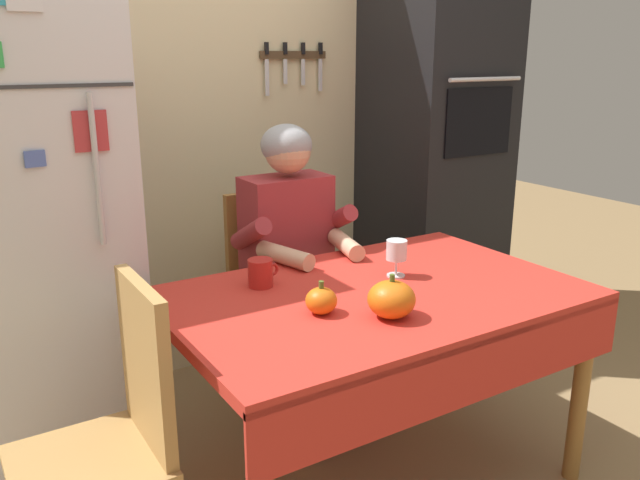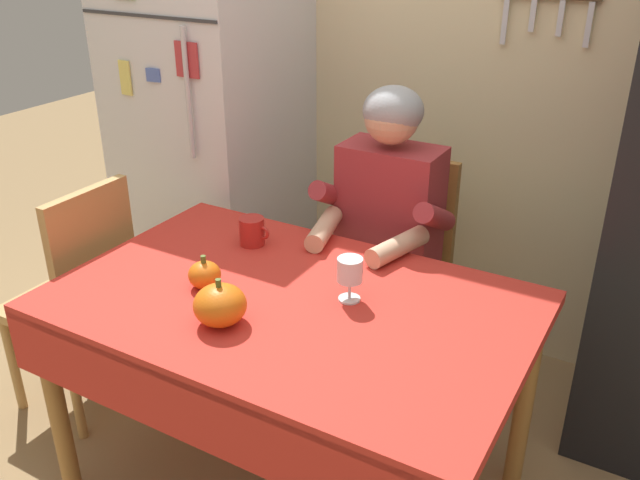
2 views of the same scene
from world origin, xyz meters
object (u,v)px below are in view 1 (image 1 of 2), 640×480
at_px(wall_oven, 435,146).
at_px(pumpkin_medium, 391,299).
at_px(seated_person, 295,248).
at_px(refrigerator, 27,228).
at_px(chair_left_side, 115,431).
at_px(chair_behind_person, 274,286).
at_px(wine_glass, 397,252).
at_px(pumpkin_large, 321,301).
at_px(dining_table, 378,316).
at_px(coffee_mug, 261,273).

height_order(wall_oven, pumpkin_medium, wall_oven).
height_order(seated_person, pumpkin_medium, seated_person).
distance_m(refrigerator, chair_left_side, 0.96).
relative_size(chair_behind_person, wine_glass, 6.86).
relative_size(seated_person, pumpkin_medium, 8.42).
height_order(wall_oven, chair_behind_person, wall_oven).
distance_m(chair_behind_person, pumpkin_large, 0.93).
xyz_separation_m(refrigerator, pumpkin_large, (0.69, -0.93, -0.12)).
height_order(chair_left_side, pumpkin_large, chair_left_side).
bearing_deg(chair_left_side, refrigerator, 93.20).
bearing_deg(dining_table, pumpkin_large, -169.13).
relative_size(dining_table, chair_left_side, 1.51).
xyz_separation_m(chair_left_side, pumpkin_medium, (0.81, -0.19, 0.29)).
height_order(pumpkin_large, pumpkin_medium, pumpkin_medium).
relative_size(pumpkin_large, pumpkin_medium, 0.72).
relative_size(wall_oven, coffee_mug, 18.45).
bearing_deg(coffee_mug, pumpkin_large, -81.44).
relative_size(seated_person, pumpkin_large, 11.74).
distance_m(dining_table, pumpkin_large, 0.29).
bearing_deg(chair_behind_person, refrigerator, 174.68).
height_order(dining_table, pumpkin_medium, pumpkin_medium).
xyz_separation_m(wall_oven, pumpkin_medium, (-1.14, -1.11, -0.25)).
distance_m(seated_person, wine_glass, 0.53).
xyz_separation_m(dining_table, pumpkin_large, (-0.26, -0.05, 0.13)).
distance_m(dining_table, seated_person, 0.61).
xyz_separation_m(chair_left_side, pumpkin_large, (0.64, -0.05, 0.27)).
xyz_separation_m(seated_person, chair_left_side, (-0.92, -0.60, -0.23)).
xyz_separation_m(refrigerator, dining_table, (0.95, -0.88, -0.24)).
bearing_deg(wall_oven, pumpkin_large, -143.37).
xyz_separation_m(refrigerator, chair_left_side, (0.05, -0.88, -0.39)).
bearing_deg(refrigerator, wine_glass, -35.21).
bearing_deg(chair_left_side, pumpkin_large, -4.65).
bearing_deg(refrigerator, chair_behind_person, -5.32).
distance_m(chair_behind_person, coffee_mug, 0.68).
bearing_deg(pumpkin_large, chair_left_side, 175.35).
distance_m(pumpkin_large, pumpkin_medium, 0.22).
height_order(dining_table, chair_left_side, chair_left_side).
xyz_separation_m(refrigerator, wall_oven, (2.00, 0.04, 0.15)).
distance_m(chair_behind_person, seated_person, 0.29).
xyz_separation_m(chair_behind_person, pumpkin_medium, (-0.11, -0.98, 0.29)).
distance_m(chair_left_side, pumpkin_medium, 0.88).
distance_m(chair_left_side, wine_glass, 1.11).
height_order(seated_person, pumpkin_large, seated_person).
relative_size(coffee_mug, pumpkin_large, 1.07).
relative_size(refrigerator, pumpkin_medium, 12.18).
distance_m(refrigerator, pumpkin_large, 1.17).
bearing_deg(pumpkin_medium, chair_left_side, 166.77).
bearing_deg(coffee_mug, seated_person, 45.77).
xyz_separation_m(wall_oven, chair_left_side, (-1.95, -0.92, -0.54)).
distance_m(dining_table, pumpkin_medium, 0.25).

